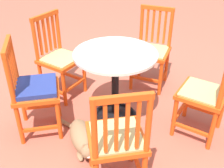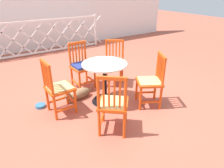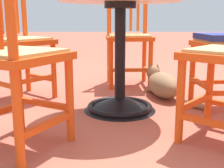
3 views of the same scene
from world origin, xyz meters
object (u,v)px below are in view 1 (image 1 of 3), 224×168
object	(u,v)px
orange_chair_at_corner	(117,140)
orange_chair_by_planter	(206,94)
orange_chair_tucked_in	(59,59)
orange_chair_near_fence	(34,90)
cafe_table	(115,94)
tabby_cat	(82,139)
orange_chair_facing_out	(151,51)

from	to	relation	value
orange_chair_at_corner	orange_chair_by_planter	bearing A→B (deg)	-61.19
orange_chair_at_corner	orange_chair_by_planter	world-z (taller)	same
orange_chair_by_planter	orange_chair_tucked_in	size ratio (longest dim) A/B	1.00
orange_chair_near_fence	orange_chair_at_corner	bearing A→B (deg)	-137.85
cafe_table	orange_chair_near_fence	bearing A→B (deg)	96.33
orange_chair_near_fence	orange_chair_by_planter	bearing A→B (deg)	-99.08
cafe_table	tabby_cat	world-z (taller)	cafe_table
orange_chair_at_corner	orange_chair_facing_out	distance (m)	1.52
orange_chair_at_corner	orange_chair_tucked_in	size ratio (longest dim) A/B	1.00
orange_chair_at_corner	orange_chair_by_planter	size ratio (longest dim) A/B	1.00
orange_chair_facing_out	orange_chair_tucked_in	world-z (taller)	same
orange_chair_tucked_in	tabby_cat	distance (m)	1.00
orange_chair_at_corner	orange_chair_facing_out	bearing A→B (deg)	-23.31
orange_chair_by_planter	orange_chair_tucked_in	world-z (taller)	same
orange_chair_facing_out	orange_chair_by_planter	bearing A→B (deg)	-164.54
cafe_table	orange_chair_tucked_in	world-z (taller)	orange_chair_tucked_in
orange_chair_by_planter	orange_chair_near_fence	xyz separation A→B (m)	(0.24, 1.50, 0.01)
orange_chair_facing_out	tabby_cat	xyz separation A→B (m)	(-0.98, 0.85, -0.34)
orange_chair_facing_out	orange_chair_near_fence	distance (m)	1.42
orange_chair_tucked_in	orange_chair_near_fence	distance (m)	0.65
orange_chair_at_corner	tabby_cat	bearing A→B (deg)	30.62
cafe_table	orange_chair_by_planter	bearing A→B (deg)	-113.00
cafe_table	orange_chair_near_fence	distance (m)	0.76
cafe_table	tabby_cat	distance (m)	0.55
orange_chair_at_corner	orange_chair_near_fence	size ratio (longest dim) A/B	1.00
orange_chair_at_corner	tabby_cat	size ratio (longest dim) A/B	1.32
orange_chair_by_planter	orange_chair_near_fence	size ratio (longest dim) A/B	1.00
orange_chair_near_fence	orange_chair_facing_out	bearing A→B (deg)	-61.19
cafe_table	orange_chair_facing_out	xyz separation A→B (m)	(0.60, -0.50, 0.15)
orange_chair_at_corner	orange_chair_near_fence	bearing A→B (deg)	42.15
cafe_table	orange_chair_facing_out	size ratio (longest dim) A/B	0.83
orange_chair_by_planter	orange_chair_tucked_in	bearing A→B (deg)	56.58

